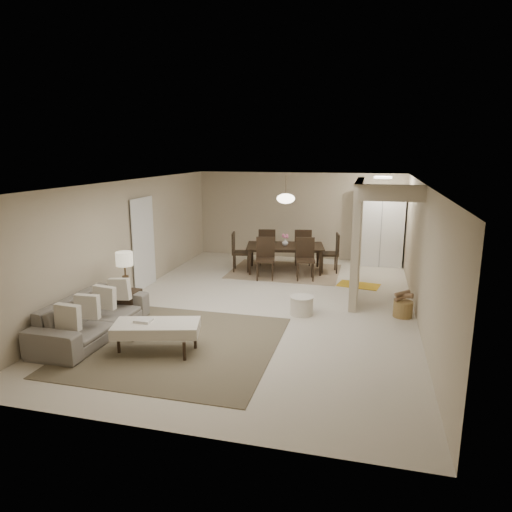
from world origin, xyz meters
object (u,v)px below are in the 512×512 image
(pantry_cabinet, at_px, (381,228))
(round_pouf, at_px, (302,305))
(side_table, at_px, (127,303))
(ottoman_bench, at_px, (157,328))
(wicker_basket, at_px, (403,309))
(dining_table, at_px, (285,259))
(sofa, at_px, (92,317))

(pantry_cabinet, relative_size, round_pouf, 4.57)
(side_table, relative_size, round_pouf, 1.06)
(ottoman_bench, xyz_separation_m, wicker_basket, (3.86, 2.57, -0.23))
(dining_table, bearing_deg, pantry_cabinet, 18.91)
(ottoman_bench, bearing_deg, round_pouf, 33.67)
(sofa, distance_m, round_pouf, 3.83)
(sofa, relative_size, round_pouf, 5.08)
(pantry_cabinet, xyz_separation_m, dining_table, (-2.41, -1.39, -0.70))
(wicker_basket, bearing_deg, round_pouf, -169.88)
(pantry_cabinet, relative_size, ottoman_bench, 1.46)
(sofa, relative_size, dining_table, 1.17)
(sofa, distance_m, ottoman_bench, 1.38)
(ottoman_bench, bearing_deg, pantry_cabinet, 47.77)
(side_table, height_order, round_pouf, side_table)
(side_table, height_order, wicker_basket, side_table)
(pantry_cabinet, height_order, wicker_basket, pantry_cabinet)
(side_table, height_order, dining_table, dining_table)
(pantry_cabinet, bearing_deg, sofa, -126.80)
(ottoman_bench, bearing_deg, wicker_basket, 18.64)
(ottoman_bench, distance_m, wicker_basket, 4.64)
(round_pouf, relative_size, dining_table, 0.23)
(pantry_cabinet, xyz_separation_m, ottoman_bench, (-3.46, -6.72, -0.67))
(side_table, bearing_deg, ottoman_bench, -46.46)
(sofa, bearing_deg, pantry_cabinet, -35.84)
(side_table, bearing_deg, wicker_basket, 13.16)
(pantry_cabinet, xyz_separation_m, round_pouf, (-1.50, -4.49, -0.87))
(side_table, distance_m, round_pouf, 3.37)
(ottoman_bench, height_order, wicker_basket, ottoman_bench)
(pantry_cabinet, height_order, sofa, pantry_cabinet)
(pantry_cabinet, xyz_separation_m, side_table, (-4.75, -5.35, -0.81))
(round_pouf, xyz_separation_m, dining_table, (-0.91, 3.10, 0.17))
(pantry_cabinet, distance_m, sofa, 8.04)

